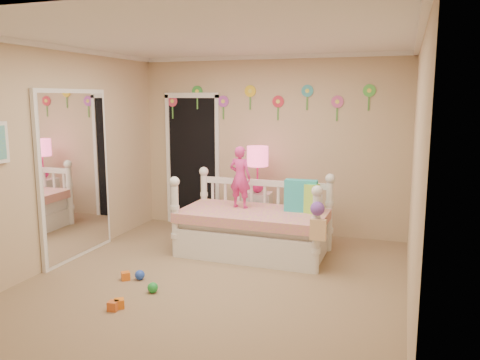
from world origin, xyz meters
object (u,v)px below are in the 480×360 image
at_px(table_lamp, 258,162).
at_px(child, 240,177).
at_px(nightstand, 257,215).
at_px(daybed, 254,215).

bearing_deg(table_lamp, child, -94.48).
bearing_deg(nightstand, daybed, -80.61).
height_order(daybed, child, child).
height_order(child, table_lamp, child).
bearing_deg(nightstand, table_lamp, -3.87).
height_order(nightstand, table_lamp, table_lamp).
bearing_deg(child, table_lamp, -86.81).
xyz_separation_m(child, table_lamp, (0.05, 0.62, 0.12)).
relative_size(daybed, child, 2.33).
bearing_deg(daybed, table_lamp, 104.15).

